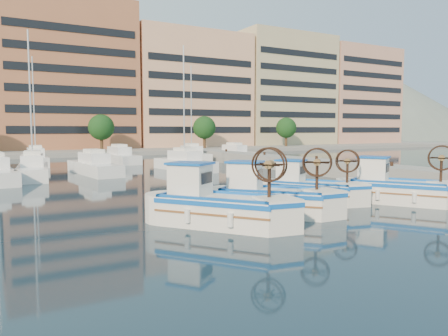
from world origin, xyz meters
TOP-DOWN VIEW (x-y plane):
  - ground at (0.00, 0.00)m, footprint 300.00×300.00m
  - quay at (13.00, 8.00)m, footprint 3.00×60.00m
  - waterfront at (9.23, 65.04)m, footprint 180.00×40.00m
  - hill_east at (140.00, 110.00)m, footprint 160.00×160.00m
  - yacht_marina at (-3.90, 27.92)m, footprint 36.76×23.82m
  - fishing_boat_a at (-4.77, -0.34)m, footprint 4.51×5.10m
  - fishing_boat_b at (-1.64, 0.50)m, footprint 4.57×4.75m
  - fishing_boat_c at (2.18, 2.25)m, footprint 3.83×4.61m
  - fishing_boat_d at (5.87, -0.14)m, footprint 4.12×4.99m

SIDE VIEW (x-z plane):
  - ground at x=0.00m, z-range 0.00..0.00m
  - hill_east at x=140.00m, z-range -25.00..25.00m
  - yacht_marina at x=-3.90m, z-range -5.22..6.28m
  - quay at x=13.00m, z-range 0.00..1.20m
  - fishing_boat_c at x=2.18m, z-range -0.63..2.18m
  - fishing_boat_b at x=-1.64m, z-range -0.68..2.35m
  - fishing_boat_d at x=5.87m, z-range -0.68..2.36m
  - fishing_boat_a at x=-4.77m, z-range -0.71..2.45m
  - waterfront at x=9.23m, z-range -1.70..23.90m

